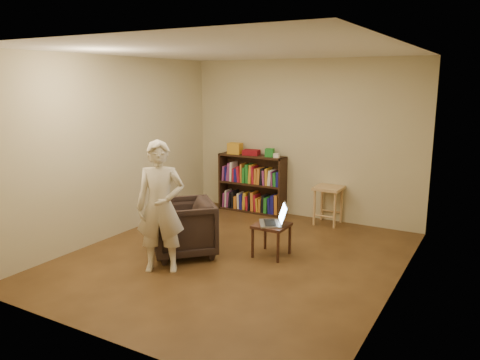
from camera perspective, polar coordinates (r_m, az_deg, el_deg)
The scene contains 15 objects.
floor at distance 6.14m, azimuth -0.73°, elevation -9.50°, with size 4.50×4.50×0.00m, color #422B15.
ceiling at distance 5.72m, azimuth -0.80°, elevation 15.50°, with size 4.50×4.50×0.00m, color white.
wall_back at distance 7.79m, azimuth 7.69°, elevation 4.89°, with size 4.00×4.00×0.00m, color beige.
wall_left at distance 7.01m, azimuth -15.02°, elevation 3.80°, with size 4.50×4.50×0.00m, color beige.
wall_right at distance 5.09m, azimuth 19.01°, elevation 0.58°, with size 4.50×4.50×0.00m, color beige.
bookshelf at distance 8.16m, azimuth 1.51°, elevation -0.82°, with size 1.20×0.30×1.00m.
box_yellow at distance 8.18m, azimuth -0.61°, elevation 3.88°, with size 0.23×0.17×0.19m, color gold.
red_cloth at distance 8.05m, azimuth 1.39°, elevation 3.38°, with size 0.27×0.20×0.09m, color maroon.
box_green at distance 7.89m, azimuth 3.64°, elevation 3.35°, with size 0.14×0.14×0.14m, color #217C2A.
box_white at distance 7.80m, azimuth 4.47°, elevation 3.00°, with size 0.09×0.09×0.07m, color white.
stool at distance 7.55m, azimuth 10.73°, elevation -1.68°, with size 0.42×0.42×0.61m.
armchair at distance 6.20m, azimuth -7.00°, elevation -5.81°, with size 0.78×0.80×0.73m, color black.
side_table at distance 6.13m, azimuth 3.86°, elevation -6.04°, with size 0.42×0.42×0.43m.
laptop at distance 6.09m, azimuth 4.27°, elevation -4.85°, with size 0.49×0.49×0.27m.
person at distance 5.61m, azimuth -9.67°, elevation -3.25°, with size 0.58×0.38×1.58m, color beige.
Camera 1 is at (2.90, -4.92, 2.25)m, focal length 35.00 mm.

